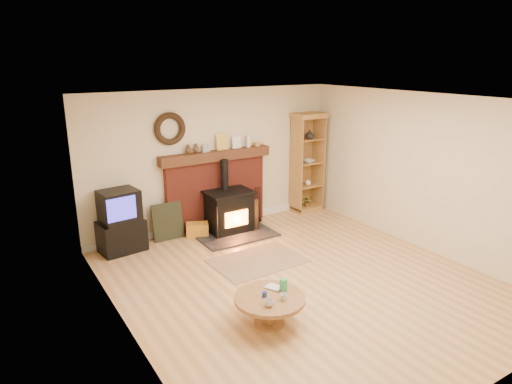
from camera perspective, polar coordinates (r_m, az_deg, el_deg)
ground at (r=6.80m, az=5.69°, el=-11.04°), size 5.50×5.50×0.00m
room_shell at (r=6.26m, az=5.47°, el=3.34°), size 5.02×5.52×2.61m
chimney_breast at (r=8.62m, az=-4.99°, el=0.74°), size 2.20×0.22×1.78m
wood_stove at (r=8.44m, az=-3.31°, el=-2.54°), size 1.40×1.00×1.34m
area_rug at (r=7.37m, az=0.21°, el=-8.60°), size 1.45×1.02×0.01m
tv_unit at (r=7.89m, az=-16.56°, el=-3.66°), size 0.78×0.58×1.06m
curio_cabinet at (r=9.54m, az=6.32°, el=3.67°), size 0.66×0.48×2.06m
firelog_box at (r=8.38m, az=-7.35°, el=-4.69°), size 0.46×0.38×0.25m
leaning_painting at (r=8.26m, az=-10.98°, el=-3.63°), size 0.56×0.15×0.66m
fire_tools at (r=9.06m, az=0.23°, el=-2.83°), size 0.16×0.16×0.70m
coffee_table at (r=5.65m, az=1.75°, el=-13.56°), size 0.87×0.87×0.53m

